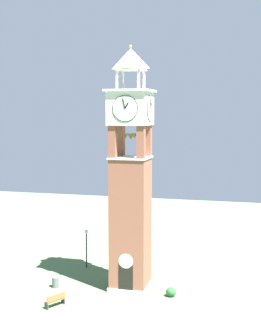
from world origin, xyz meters
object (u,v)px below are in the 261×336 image
trash_bin (55,282)px  park_bench (55,300)px  clock_tower (130,188)px  lamp_post (86,241)px

trash_bin → park_bench: bearing=-66.5°
park_bench → trash_bin: 3.90m
park_bench → trash_bin: (-1.55, 3.57, -0.08)m
park_bench → trash_bin: size_ratio=2.01×
clock_tower → trash_bin: (-5.68, -1.35, -7.47)m
park_bench → lamp_post: (-0.93, 8.90, 1.91)m
trash_bin → lamp_post: bearing=83.3°
trash_bin → clock_tower: bearing=13.4°
clock_tower → lamp_post: clock_tower is taller
clock_tower → lamp_post: bearing=141.8°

